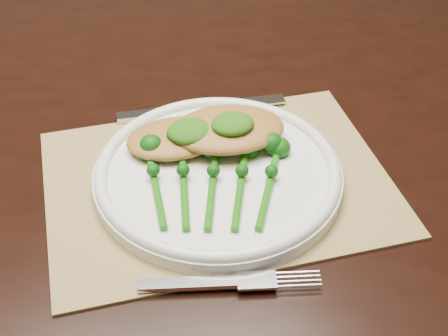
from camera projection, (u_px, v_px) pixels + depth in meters
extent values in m
cube|color=black|center=(133.00, 132.00, 0.85)|extent=(1.72, 1.14, 0.04)
cube|color=#99814E|center=(218.00, 182.00, 0.74)|extent=(0.41, 0.31, 0.00)
cylinder|color=white|center=(218.00, 175.00, 0.73)|extent=(0.29, 0.29, 0.02)
torus|color=white|center=(218.00, 169.00, 0.72)|extent=(0.29, 0.29, 0.02)
cube|color=silver|center=(151.00, 114.00, 0.83)|extent=(0.09, 0.02, 0.01)
cube|color=silver|center=(234.00, 104.00, 0.85)|extent=(0.14, 0.02, 0.00)
cube|color=silver|center=(189.00, 284.00, 0.61)|extent=(0.10, 0.03, 0.01)
ellipsoid|color=#AC7631|center=(175.00, 138.00, 0.75)|extent=(0.12, 0.09, 0.02)
ellipsoid|color=#AC7631|center=(228.00, 129.00, 0.75)|extent=(0.14, 0.10, 0.03)
ellipsoid|color=#19480A|center=(190.00, 131.00, 0.74)|extent=(0.06, 0.05, 0.02)
ellipsoid|color=#19480A|center=(233.00, 124.00, 0.73)|extent=(0.05, 0.04, 0.02)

